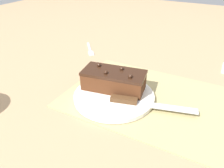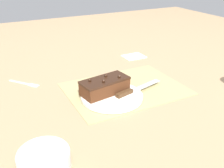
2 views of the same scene
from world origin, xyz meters
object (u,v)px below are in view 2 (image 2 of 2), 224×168
Objects in this scene: chocolate_cake at (105,86)px; serving_knife at (132,91)px; dessert_fork at (26,84)px; cake_plate at (112,96)px; small_bowl at (44,158)px.

chocolate_cake reaches higher than serving_knife.
serving_knife is 0.45m from dessert_fork.
small_bowl is (-0.31, -0.24, 0.02)m from cake_plate.
cake_plate is 0.39m from small_bowl.
serving_knife is at bearing -8.42° from cake_plate.
chocolate_cake is 0.40m from small_bowl.
dessert_fork is (0.05, 0.52, -0.02)m from small_bowl.
small_bowl is at bearing 44.90° from dessert_fork.
small_bowl is (-0.39, -0.23, 0.01)m from serving_knife.
serving_knife is (0.09, -0.04, -0.02)m from chocolate_cake.
cake_plate is 0.08m from serving_knife.
serving_knife is 1.73× the size of small_bowl.
cake_plate is 0.05m from chocolate_cake.
chocolate_cake is at bearing 42.23° from small_bowl.
cake_plate is 1.02× the size of serving_knife.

